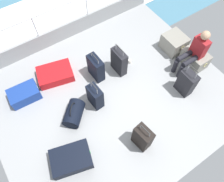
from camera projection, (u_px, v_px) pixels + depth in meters
The scene contains 17 objects.
ground_plane at pixel (112, 96), 4.94m from camera, with size 4.40×5.20×0.06m, color #939699.
gunwale_port at pixel (66, 31), 5.63m from camera, with size 0.06×5.20×0.45m, color #939699.
railing_port at pixel (61, 14), 5.14m from camera, with size 0.04×4.20×1.02m.
sea_wake at pixel (48, 17), 6.71m from camera, with size 12.00×12.00×0.01m.
cargo_crate_0 at pixel (174, 43), 5.44m from camera, with size 0.58×0.50×0.42m.
cargo_crate_1 at pixel (195, 58), 5.21m from camera, with size 0.64×0.43×0.39m.
passenger_seated at pixel (194, 51), 4.83m from camera, with size 0.34×0.66×1.09m.
suitcase_0 at pixel (186, 83), 4.71m from camera, with size 0.38×0.24×0.84m.
suitcase_2 at pixel (119, 62), 5.00m from camera, with size 0.44×0.20×0.80m.
suitcase_3 at pixel (71, 159), 4.07m from camera, with size 0.71×0.86×0.26m.
suitcase_4 at pixel (96, 68), 4.93m from camera, with size 0.45×0.23×0.72m.
suitcase_5 at pixel (24, 94), 4.77m from camera, with size 0.47×0.66×0.27m.
suitcase_6 at pixel (95, 97), 4.57m from camera, with size 0.38×0.23×0.75m.
suitcase_7 at pixel (55, 74), 5.08m from camera, with size 0.74×0.91×0.22m.
suitcase_8 at pixel (142, 138), 4.09m from camera, with size 0.39×0.27×0.76m.
duffel_bag at pixel (74, 113), 4.49m from camera, with size 0.63×0.63×0.51m.
paper_cup at pixel (130, 61), 5.35m from camera, with size 0.08×0.08×0.10m, color white.
Camera 1 is at (1.99, -1.31, 4.30)m, focal length 34.46 mm.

